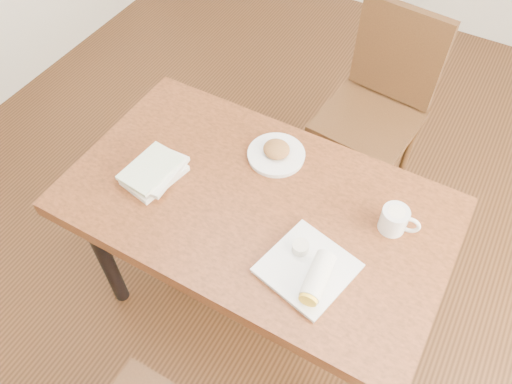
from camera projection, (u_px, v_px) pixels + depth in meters
The scene contains 7 objects.
ground at pixel (256, 301), 2.25m from camera, with size 4.00×5.00×0.01m, color #472814.
table at pixel (256, 216), 1.73m from camera, with size 1.28×0.75×0.75m.
chair_far at pixel (379, 99), 2.27m from camera, with size 0.46×0.46×0.95m.
plate_scone at pixel (276, 153), 1.76m from camera, with size 0.21×0.21×0.07m.
coffee_mug at pixel (395, 220), 1.56m from camera, with size 0.13×0.09×0.09m.
plate_burrito at pixel (310, 271), 1.47m from camera, with size 0.29×0.29×0.08m.
book_stack at pixel (155, 172), 1.70m from camera, with size 0.17×0.22×0.05m.
Camera 1 is at (0.49, -0.86, 2.08)m, focal length 35.00 mm.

